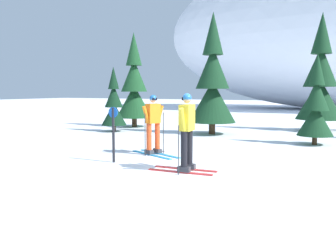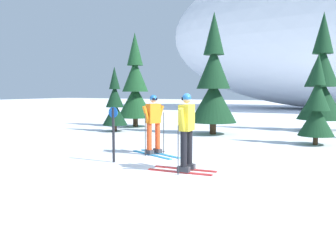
{
  "view_description": "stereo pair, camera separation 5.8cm",
  "coord_description": "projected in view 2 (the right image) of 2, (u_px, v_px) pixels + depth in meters",
  "views": [
    {
      "loc": [
        3.52,
        -7.76,
        1.88
      ],
      "look_at": [
        -0.81,
        0.59,
        0.95
      ],
      "focal_mm": 38.81,
      "sensor_mm": 36.0,
      "label": 1
    },
    {
      "loc": [
        3.57,
        -7.74,
        1.88
      ],
      "look_at": [
        -0.81,
        0.59,
        0.95
      ],
      "focal_mm": 38.81,
      "sensor_mm": 36.0,
      "label": 2
    }
  ],
  "objects": [
    {
      "name": "ground_plane",
      "position": [
        186.0,
        169.0,
        8.66
      ],
      "size": [
        120.0,
        120.0,
        0.0
      ],
      "primitive_type": "plane",
      "color": "white"
    },
    {
      "name": "skier_orange_jacket",
      "position": [
        154.0,
        124.0,
        10.59
      ],
      "size": [
        1.8,
        1.1,
        1.75
      ],
      "color": "#2893CC",
      "rests_on": "ground"
    },
    {
      "name": "skier_yellow_jacket",
      "position": [
        186.0,
        130.0,
        8.33
      ],
      "size": [
        1.59,
        0.84,
        1.81
      ],
      "color": "red",
      "rests_on": "ground"
    },
    {
      "name": "pine_tree_far_left",
      "position": [
        135.0,
        88.0,
        18.56
      ],
      "size": [
        1.85,
        1.85,
        4.79
      ],
      "color": "#47301E",
      "rests_on": "ground"
    },
    {
      "name": "pine_tree_left",
      "position": [
        115.0,
        104.0,
        16.49
      ],
      "size": [
        1.14,
        1.14,
        2.95
      ],
      "color": "#47301E",
      "rests_on": "ground"
    },
    {
      "name": "pine_tree_center_left",
      "position": [
        213.0,
        84.0,
        15.35
      ],
      "size": [
        1.99,
        1.99,
        5.14
      ],
      "color": "#47301E",
      "rests_on": "ground"
    },
    {
      "name": "pine_tree_center",
      "position": [
        322.0,
        82.0,
        16.52
      ],
      "size": [
        2.08,
        2.08,
        5.39
      ],
      "color": "#47301E",
      "rests_on": "ground"
    },
    {
      "name": "pine_tree_center_right",
      "position": [
        317.0,
        107.0,
        12.41
      ],
      "size": [
        1.21,
        1.21,
        3.14
      ],
      "color": "#47301E",
      "rests_on": "ground"
    },
    {
      "name": "trail_marker_post",
      "position": [
        113.0,
        131.0,
        9.42
      ],
      "size": [
        0.28,
        0.07,
        1.45
      ],
      "color": "black",
      "rests_on": "ground"
    }
  ]
}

